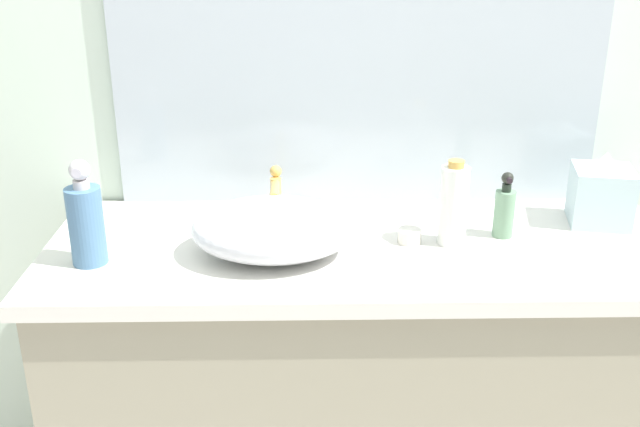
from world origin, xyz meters
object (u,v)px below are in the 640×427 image
sink_basin (273,229)px  perfume_bottle (453,205)px  candle_jar (409,236)px  soap_dispenser (504,210)px  lotion_bottle (86,221)px  tissue_box (601,193)px

sink_basin → perfume_bottle: (0.39, 0.05, 0.03)m
perfume_bottle → candle_jar: bearing=177.3°
soap_dispenser → lotion_bottle: bearing=-172.2°
perfume_bottle → tissue_box: bearing=17.1°
sink_basin → soap_dispenser: soap_dispenser is taller
soap_dispenser → candle_jar: (-0.22, -0.03, -0.05)m
tissue_box → candle_jar: 0.48m
lotion_bottle → perfume_bottle: (0.78, 0.09, -0.00)m
candle_jar → perfume_bottle: bearing=-2.7°
perfume_bottle → candle_jar: 0.12m
sink_basin → tissue_box: 0.78m
perfume_bottle → candle_jar: perfume_bottle is taller
sink_basin → candle_jar: size_ratio=6.68×
lotion_bottle → tissue_box: size_ratio=1.30×
soap_dispenser → sink_basin: bearing=-170.7°
lotion_bottle → candle_jar: size_ratio=4.32×
sink_basin → candle_jar: (0.30, 0.05, -0.04)m
soap_dispenser → perfume_bottle: 0.13m
soap_dispenser → perfume_bottle: perfume_bottle is taller
lotion_bottle → candle_jar: 0.69m
candle_jar → lotion_bottle: bearing=-172.5°
sink_basin → lotion_bottle: size_ratio=1.55×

